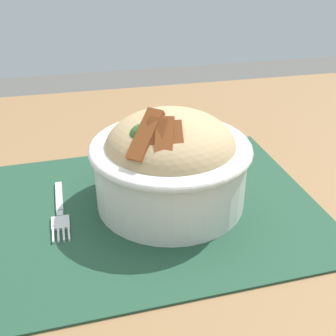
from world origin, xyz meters
name	(u,v)px	position (x,y,z in m)	size (l,w,h in m)	color
table	(170,242)	(0.00, 0.00, 0.67)	(1.04, 0.93, 0.73)	olive
placemat	(151,208)	(0.03, 0.01, 0.74)	(0.42, 0.33, 0.00)	#1E422D
bowl	(168,161)	(0.00, 0.00, 0.80)	(0.23, 0.23, 0.14)	silver
fork	(60,213)	(0.14, 0.00, 0.74)	(0.02, 0.13, 0.00)	#B9B9B9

